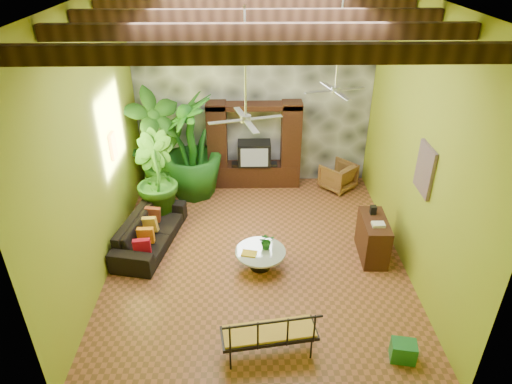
{
  "coord_description": "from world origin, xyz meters",
  "views": [
    {
      "loc": [
        -0.18,
        -7.73,
        5.95
      ],
      "look_at": [
        -0.01,
        0.2,
        1.42
      ],
      "focal_mm": 32.0,
      "sensor_mm": 36.0,
      "label": 1
    }
  ],
  "objects_px": {
    "ceiling_fan_front": "(246,107)",
    "coffee_table": "(260,257)",
    "tall_plant_c": "(191,147)",
    "entertainment_center": "(254,151)",
    "tall_plant_b": "(155,178)",
    "wicker_armchair": "(338,176)",
    "iron_bench": "(269,333)",
    "tall_plant_a": "(157,145)",
    "side_console": "(373,238)",
    "green_bin": "(403,351)",
    "ceiling_fan_back": "(336,80)",
    "sofa": "(150,231)"
  },
  "relations": [
    {
      "from": "coffee_table",
      "to": "side_console",
      "type": "xyz_separation_m",
      "value": [
        2.34,
        0.34,
        0.18
      ]
    },
    {
      "from": "entertainment_center",
      "to": "tall_plant_c",
      "type": "bearing_deg",
      "value": -163.63
    },
    {
      "from": "ceiling_fan_front",
      "to": "sofa",
      "type": "relative_size",
      "value": 0.8
    },
    {
      "from": "tall_plant_a",
      "to": "iron_bench",
      "type": "distance_m",
      "value": 5.95
    },
    {
      "from": "tall_plant_b",
      "to": "wicker_armchair",
      "type": "bearing_deg",
      "value": 16.12
    },
    {
      "from": "side_console",
      "to": "tall_plant_c",
      "type": "bearing_deg",
      "value": 147.56
    },
    {
      "from": "sofa",
      "to": "tall_plant_c",
      "type": "height_order",
      "value": "tall_plant_c"
    },
    {
      "from": "wicker_armchair",
      "to": "tall_plant_c",
      "type": "relative_size",
      "value": 0.3
    },
    {
      "from": "tall_plant_b",
      "to": "iron_bench",
      "type": "xyz_separation_m",
      "value": [
        2.45,
        -4.24,
        -0.51
      ]
    },
    {
      "from": "tall_plant_c",
      "to": "iron_bench",
      "type": "xyz_separation_m",
      "value": [
        1.71,
        -5.35,
        -0.78
      ]
    },
    {
      "from": "entertainment_center",
      "to": "green_bin",
      "type": "xyz_separation_m",
      "value": [
        2.26,
        -5.89,
        -0.79
      ]
    },
    {
      "from": "entertainment_center",
      "to": "tall_plant_b",
      "type": "height_order",
      "value": "entertainment_center"
    },
    {
      "from": "sofa",
      "to": "green_bin",
      "type": "height_order",
      "value": "sofa"
    },
    {
      "from": "iron_bench",
      "to": "tall_plant_c",
      "type": "bearing_deg",
      "value": 99.32
    },
    {
      "from": "coffee_table",
      "to": "side_console",
      "type": "relative_size",
      "value": 0.93
    },
    {
      "from": "side_console",
      "to": "tall_plant_a",
      "type": "bearing_deg",
      "value": 152.76
    },
    {
      "from": "tall_plant_b",
      "to": "coffee_table",
      "type": "height_order",
      "value": "tall_plant_b"
    },
    {
      "from": "ceiling_fan_front",
      "to": "tall_plant_c",
      "type": "xyz_separation_m",
      "value": [
        -1.38,
        3.07,
        -2.08
      ]
    },
    {
      "from": "ceiling_fan_front",
      "to": "coffee_table",
      "type": "xyz_separation_m",
      "value": [
        0.26,
        0.0,
        -3.15
      ]
    },
    {
      "from": "tall_plant_c",
      "to": "coffee_table",
      "type": "height_order",
      "value": "tall_plant_c"
    },
    {
      "from": "tall_plant_c",
      "to": "coffee_table",
      "type": "relative_size",
      "value": 2.59
    },
    {
      "from": "tall_plant_a",
      "to": "green_bin",
      "type": "height_order",
      "value": "tall_plant_a"
    },
    {
      "from": "coffee_table",
      "to": "side_console",
      "type": "bearing_deg",
      "value": 8.27
    },
    {
      "from": "iron_bench",
      "to": "sofa",
      "type": "bearing_deg",
      "value": 119.43
    },
    {
      "from": "tall_plant_a",
      "to": "wicker_armchair",
      "type": "bearing_deg",
      "value": 2.89
    },
    {
      "from": "iron_bench",
      "to": "side_console",
      "type": "xyz_separation_m",
      "value": [
        2.27,
        2.62,
        -0.1
      ]
    },
    {
      "from": "sofa",
      "to": "side_console",
      "type": "xyz_separation_m",
      "value": [
        4.7,
        -0.51,
        0.1
      ]
    },
    {
      "from": "tall_plant_c",
      "to": "tall_plant_a",
      "type": "bearing_deg",
      "value": -177.24
    },
    {
      "from": "ceiling_fan_back",
      "to": "tall_plant_c",
      "type": "relative_size",
      "value": 0.71
    },
    {
      "from": "coffee_table",
      "to": "iron_bench",
      "type": "relative_size",
      "value": 0.65
    },
    {
      "from": "ceiling_fan_front",
      "to": "wicker_armchair",
      "type": "relative_size",
      "value": 2.38
    },
    {
      "from": "tall_plant_b",
      "to": "coffee_table",
      "type": "bearing_deg",
      "value": -39.52
    },
    {
      "from": "tall_plant_a",
      "to": "tall_plant_b",
      "type": "relative_size",
      "value": 1.32
    },
    {
      "from": "coffee_table",
      "to": "tall_plant_a",
      "type": "bearing_deg",
      "value": 129.04
    },
    {
      "from": "entertainment_center",
      "to": "ceiling_fan_front",
      "type": "height_order",
      "value": "ceiling_fan_front"
    },
    {
      "from": "ceiling_fan_back",
      "to": "wicker_armchair",
      "type": "xyz_separation_m",
      "value": [
        0.6,
        1.67,
        -3.05
      ]
    },
    {
      "from": "iron_bench",
      "to": "side_console",
      "type": "bearing_deg",
      "value": 40.74
    },
    {
      "from": "entertainment_center",
      "to": "green_bin",
      "type": "bearing_deg",
      "value": -69.01
    },
    {
      "from": "tall_plant_c",
      "to": "side_console",
      "type": "height_order",
      "value": "tall_plant_c"
    },
    {
      "from": "tall_plant_c",
      "to": "iron_bench",
      "type": "bearing_deg",
      "value": -72.32
    },
    {
      "from": "wicker_armchair",
      "to": "green_bin",
      "type": "bearing_deg",
      "value": 48.77
    },
    {
      "from": "wicker_armchair",
      "to": "tall_plant_c",
      "type": "xyz_separation_m",
      "value": [
        -3.78,
        -0.19,
        0.96
      ]
    },
    {
      "from": "ceiling_fan_front",
      "to": "side_console",
      "type": "relative_size",
      "value": 1.69
    },
    {
      "from": "tall_plant_a",
      "to": "tall_plant_c",
      "type": "relative_size",
      "value": 1.06
    },
    {
      "from": "tall_plant_c",
      "to": "wicker_armchair",
      "type": "bearing_deg",
      "value": 2.92
    },
    {
      "from": "ceiling_fan_front",
      "to": "ceiling_fan_back",
      "type": "xyz_separation_m",
      "value": [
        1.8,
        1.6,
        0.0
      ]
    },
    {
      "from": "sofa",
      "to": "iron_bench",
      "type": "height_order",
      "value": "iron_bench"
    },
    {
      "from": "ceiling_fan_front",
      "to": "tall_plant_a",
      "type": "relative_size",
      "value": 0.67
    },
    {
      "from": "entertainment_center",
      "to": "green_bin",
      "type": "distance_m",
      "value": 6.36
    },
    {
      "from": "ceiling_fan_back",
      "to": "tall_plant_c",
      "type": "xyz_separation_m",
      "value": [
        -3.18,
        1.47,
        -2.08
      ]
    }
  ]
}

